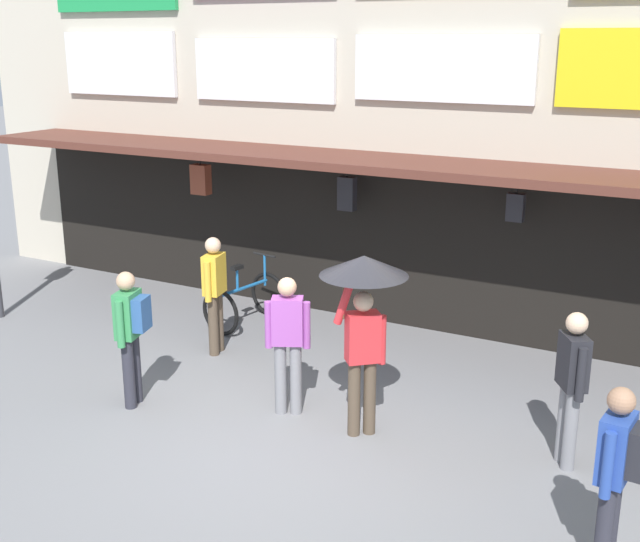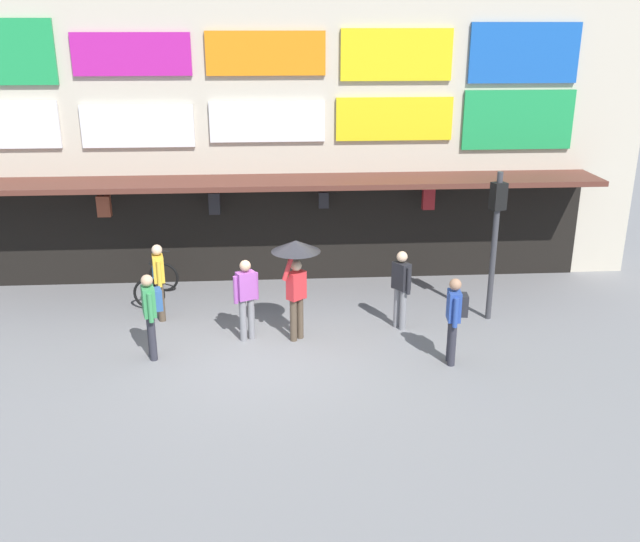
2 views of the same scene
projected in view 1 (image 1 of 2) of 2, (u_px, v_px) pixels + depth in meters
ground_plane at (303, 440)px, 8.86m from camera, size 80.00×80.00×0.00m
shopfront at (457, 61)px, 11.60m from camera, size 18.00×2.60×8.00m
bicycle_parked at (246, 301)px, 12.31m from camera, size 0.89×1.25×1.05m
pedestrian_in_black at (617, 469)px, 6.37m from camera, size 0.38×0.53×1.68m
pedestrian_in_red at (131, 328)px, 9.45m from camera, size 0.43×0.51×1.68m
pedestrian_in_blue at (288, 338)px, 9.24m from camera, size 0.49×0.36×1.68m
pedestrian_in_yellow at (571, 381)px, 8.09m from camera, size 0.38×0.46×1.68m
pedestrian_in_white at (215, 289)px, 11.07m from camera, size 0.29×0.52×1.68m
pedestrian_with_umbrella at (364, 295)px, 8.55m from camera, size 0.96×0.96×2.08m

